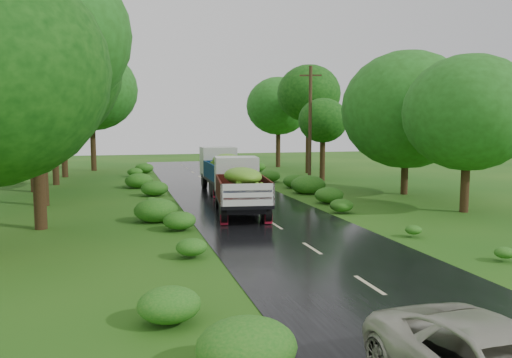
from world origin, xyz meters
name	(u,v)px	position (x,y,z in m)	size (l,w,h in m)	color
ground	(369,286)	(0.00, 0.00, 0.00)	(120.00, 120.00, 0.00)	#164D10
road	(302,242)	(0.00, 5.00, 0.01)	(6.50, 80.00, 0.02)	black
road_lines	(292,236)	(0.00, 6.00, 0.02)	(0.12, 69.60, 0.00)	#BFB78C
truck_near	(240,183)	(-0.78, 11.13, 1.45)	(2.97, 6.33, 2.56)	black
truck_far	(223,167)	(0.10, 19.15, 1.53)	(2.40, 6.46, 2.70)	black
utility_pole	(310,127)	(5.39, 17.95, 4.00)	(1.30, 0.59, 7.77)	#382616
trees_left	(48,80)	(-10.12, 21.07, 6.84)	(7.23, 34.02, 9.79)	black
trees_right	(347,108)	(9.54, 21.41, 5.36)	(5.15, 30.15, 8.28)	black
shrubs	(242,197)	(0.00, 14.00, 0.35)	(11.90, 44.00, 0.70)	#186217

